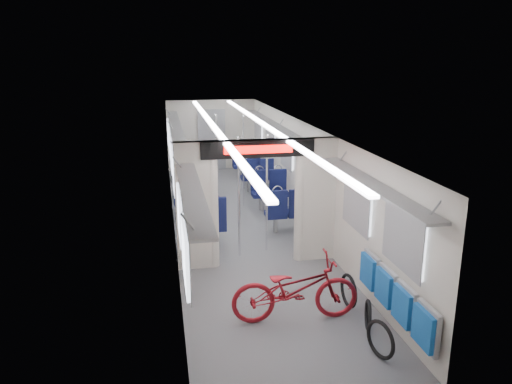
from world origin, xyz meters
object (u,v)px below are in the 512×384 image
(bicycle, at_px, (295,289))
(seat_bay_far_right, at_px, (252,167))
(stanchion_far_right, at_px, (243,161))
(stanchion_near_left, at_px, (239,198))
(seat_bay_far_left, at_px, (188,170))
(bike_hoop_a, at_px, (380,341))
(stanchion_near_right, at_px, (267,194))
(bike_hoop_c, at_px, (349,292))
(stanchion_far_left, at_px, (217,160))
(flip_bench, at_px, (395,296))
(bike_hoop_b, at_px, (368,316))
(seat_bay_near_right, at_px, (278,197))
(seat_bay_near_left, at_px, (198,205))

(bicycle, distance_m, seat_bay_far_right, 7.85)
(seat_bay_far_right, height_order, stanchion_far_right, stanchion_far_right)
(bicycle, height_order, stanchion_near_left, stanchion_near_left)
(bicycle, bearing_deg, seat_bay_far_left, 10.52)
(stanchion_near_left, bearing_deg, bike_hoop_a, -71.39)
(stanchion_near_right, bearing_deg, bike_hoop_c, -73.07)
(bike_hoop_a, height_order, stanchion_far_right, stanchion_far_right)
(stanchion_far_left, bearing_deg, stanchion_near_left, -89.77)
(seat_bay_far_left, xyz_separation_m, stanchion_near_left, (0.67, -5.18, 0.60))
(seat_bay_far_right, bearing_deg, stanchion_far_right, -105.83)
(bicycle, relative_size, flip_bench, 0.86)
(bike_hoop_a, height_order, bike_hoop_b, bike_hoop_a)
(flip_bench, bearing_deg, bicycle, 151.78)
(bicycle, relative_size, bike_hoop_b, 4.20)
(stanchion_near_right, bearing_deg, seat_bay_near_right, 70.33)
(bike_hoop_c, bearing_deg, bike_hoop_b, -86.96)
(seat_bay_near_right, relative_size, stanchion_far_left, 0.88)
(bike_hoop_c, bearing_deg, seat_bay_far_left, 104.82)
(stanchion_near_left, bearing_deg, bicycle, -80.72)
(seat_bay_far_right, height_order, stanchion_near_left, stanchion_near_left)
(seat_bay_near_left, distance_m, seat_bay_far_left, 3.62)
(bike_hoop_b, xyz_separation_m, stanchion_near_left, (-1.35, 2.97, 0.96))
(bike_hoop_c, height_order, stanchion_far_right, stanchion_far_right)
(stanchion_near_left, distance_m, stanchion_far_right, 3.27)
(bicycle, distance_m, seat_bay_far_left, 7.77)
(stanchion_near_left, distance_m, stanchion_near_right, 0.58)
(bicycle, height_order, seat_bay_far_left, seat_bay_far_left)
(bicycle, distance_m, seat_bay_near_right, 4.55)
(seat_bay_far_left, bearing_deg, stanchion_far_right, -56.97)
(bike_hoop_b, xyz_separation_m, bike_hoop_c, (-0.04, 0.66, 0.05))
(bike_hoop_a, height_order, seat_bay_far_left, seat_bay_far_left)
(bicycle, xyz_separation_m, bike_hoop_a, (0.81, -1.12, -0.25))
(bicycle, distance_m, bike_hoop_b, 1.08)
(seat_bay_near_right, height_order, stanchion_far_right, stanchion_far_right)
(bike_hoop_c, bearing_deg, stanchion_near_left, 119.62)
(bike_hoop_c, distance_m, seat_bay_far_left, 7.75)
(bicycle, xyz_separation_m, seat_bay_near_left, (-1.08, 4.08, 0.09))
(bike_hoop_b, height_order, seat_bay_far_right, seat_bay_far_right)
(flip_bench, distance_m, seat_bay_near_left, 5.25)
(seat_bay_near_left, bearing_deg, stanchion_near_left, -66.80)
(flip_bench, bearing_deg, seat_bay_near_right, 94.67)
(bike_hoop_c, relative_size, stanchion_near_right, 0.23)
(flip_bench, distance_m, stanchion_far_left, 6.92)
(bicycle, height_order, seat_bay_near_right, seat_bay_near_right)
(stanchion_near_right, relative_size, stanchion_far_right, 1.00)
(flip_bench, bearing_deg, stanchion_near_right, 107.66)
(seat_bay_near_right, xyz_separation_m, stanchion_far_right, (-0.59, 1.25, 0.61))
(bike_hoop_b, relative_size, seat_bay_near_right, 0.22)
(bike_hoop_c, bearing_deg, flip_bench, -70.29)
(bike_hoop_b, relative_size, stanchion_near_left, 0.19)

